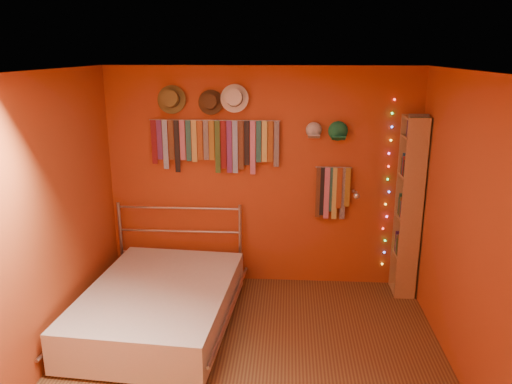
% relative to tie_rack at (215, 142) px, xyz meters
% --- Properties ---
extents(ground, '(3.50, 3.50, 0.00)m').
position_rel_tie_rack_xyz_m(ground, '(0.51, -1.68, -1.67)').
color(ground, '#542F1D').
rests_on(ground, ground).
extents(back_wall, '(3.50, 0.02, 2.50)m').
position_rel_tie_rack_xyz_m(back_wall, '(0.51, 0.07, -0.42)').
color(back_wall, '#B0441C').
rests_on(back_wall, ground).
extents(right_wall, '(0.02, 3.50, 2.50)m').
position_rel_tie_rack_xyz_m(right_wall, '(2.26, -1.68, -0.42)').
color(right_wall, '#B0441C').
rests_on(right_wall, ground).
extents(left_wall, '(0.02, 3.50, 2.50)m').
position_rel_tie_rack_xyz_m(left_wall, '(-1.24, -1.68, -0.42)').
color(left_wall, '#B0441C').
rests_on(left_wall, ground).
extents(ceiling, '(3.50, 3.50, 0.02)m').
position_rel_tie_rack_xyz_m(ceiling, '(0.51, -1.68, 0.83)').
color(ceiling, white).
rests_on(ceiling, back_wall).
extents(tie_rack, '(1.45, 0.03, 0.60)m').
position_rel_tie_rack_xyz_m(tie_rack, '(0.00, 0.00, 0.00)').
color(tie_rack, '#A6A6AB').
rests_on(tie_rack, back_wall).
extents(small_tie_rack, '(0.40, 0.03, 0.60)m').
position_rel_tie_rack_xyz_m(small_tie_rack, '(1.31, 0.00, -0.53)').
color(small_tie_rack, '#A6A6AB').
rests_on(small_tie_rack, back_wall).
extents(fedora_olive, '(0.31, 0.17, 0.31)m').
position_rel_tie_rack_xyz_m(fedora_olive, '(-0.47, -0.03, 0.47)').
color(fedora_olive, brown).
rests_on(fedora_olive, back_wall).
extents(fedora_brown, '(0.27, 0.15, 0.27)m').
position_rel_tie_rack_xyz_m(fedora_brown, '(-0.04, -0.03, 0.45)').
color(fedora_brown, '#462F19').
rests_on(fedora_brown, back_wall).
extents(fedora_white, '(0.31, 0.17, 0.30)m').
position_rel_tie_rack_xyz_m(fedora_white, '(0.22, -0.03, 0.49)').
color(fedora_white, white).
rests_on(fedora_white, back_wall).
extents(cap_white, '(0.18, 0.22, 0.18)m').
position_rel_tie_rack_xyz_m(cap_white, '(1.08, 0.01, 0.14)').
color(cap_white, beige).
rests_on(cap_white, back_wall).
extents(cap_green, '(0.20, 0.25, 0.20)m').
position_rel_tie_rack_xyz_m(cap_green, '(1.35, 0.01, 0.14)').
color(cap_green, '#197344').
rests_on(cap_green, back_wall).
extents(fairy_lights, '(0.06, 0.02, 1.92)m').
position_rel_tie_rack_xyz_m(fairy_lights, '(1.92, 0.03, -0.47)').
color(fairy_lights, '#FF3333').
rests_on(fairy_lights, back_wall).
extents(reading_lamp, '(0.07, 0.31, 0.09)m').
position_rel_tie_rack_xyz_m(reading_lamp, '(1.55, -0.17, -0.53)').
color(reading_lamp, '#A6A6AB').
rests_on(reading_lamp, back_wall).
extents(bookshelf, '(0.25, 0.34, 2.00)m').
position_rel_tie_rack_xyz_m(bookshelf, '(2.17, -0.15, -0.65)').
color(bookshelf, '#A6764B').
rests_on(bookshelf, ground).
extents(bed, '(1.59, 2.04, 0.96)m').
position_rel_tie_rack_xyz_m(bed, '(-0.44, -1.04, -1.45)').
color(bed, '#A6A6AB').
rests_on(bed, ground).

